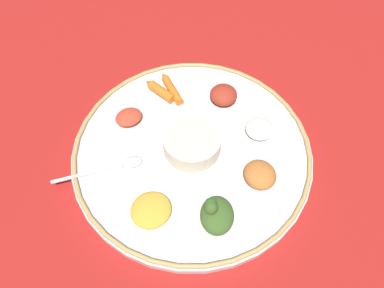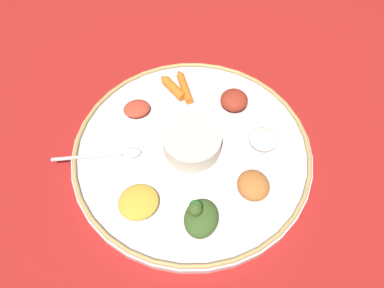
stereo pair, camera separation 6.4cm
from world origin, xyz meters
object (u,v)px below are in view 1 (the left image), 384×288
at_px(center_bowl, 192,142).
at_px(greens_pile, 216,214).
at_px(spoon, 112,167).
at_px(carrot_near_spoon, 171,88).
at_px(carrot_outer, 159,90).

xyz_separation_m(center_bowl, greens_pile, (0.10, -0.10, -0.00)).
distance_m(center_bowl, spoon, 0.15).
xyz_separation_m(spoon, carrot_near_spoon, (-0.00, 0.21, 0.00)).
relative_size(center_bowl, greens_pile, 1.25).
xyz_separation_m(greens_pile, carrot_outer, (-0.22, 0.19, -0.01)).
bearing_deg(greens_pile, carrot_outer, 139.40).
bearing_deg(carrot_outer, carrot_near_spoon, 46.65).
relative_size(center_bowl, carrot_near_spoon, 1.29).
distance_m(center_bowl, carrot_outer, 0.15).
distance_m(spoon, greens_pile, 0.20).
bearing_deg(carrot_outer, spoon, -84.91).
relative_size(spoon, carrot_near_spoon, 1.54).
distance_m(center_bowl, greens_pile, 0.14).
bearing_deg(center_bowl, carrot_near_spoon, 135.01).
bearing_deg(center_bowl, spoon, -135.40).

